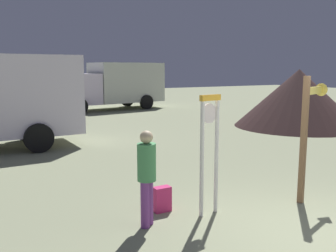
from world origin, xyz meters
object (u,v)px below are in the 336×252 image
Objects in this scene: standing_clock at (209,143)px; box_truck_far at (117,84)px; backpack at (162,199)px; arrow_sign at (312,117)px; person_near_clock at (147,173)px; dome_tent at (298,98)px.

box_truck_far is (5.19, 17.10, 0.32)m from standing_clock.
standing_clock is at bearing -37.38° from backpack.
person_near_clock is at bearing 173.37° from arrow_sign.
box_truck_far is (5.85, 16.59, 1.37)m from backpack.
arrow_sign is 3.28m from backpack.
dome_tent is (9.37, 6.30, -0.00)m from standing_clock.
box_truck_far is at bearing 73.12° from standing_clock.
box_truck_far is at bearing 111.20° from dome_tent.
standing_clock reaches higher than person_near_clock.
dome_tent is (4.19, -10.80, -0.32)m from box_truck_far.
dome_tent is (7.19, 6.62, -0.36)m from arrow_sign.
arrow_sign is at bearing -137.37° from dome_tent.
backpack is 0.08× the size of dome_tent.
backpack is at bearing -150.02° from dome_tent.
arrow_sign is 0.36× the size of box_truck_far.
arrow_sign is at bearing -99.78° from box_truck_far.
person_near_clock is at bearing -139.72° from backpack.
standing_clock is at bearing -3.43° from person_near_clock.
backpack is at bearing 142.62° from standing_clock.
arrow_sign is (2.18, -0.32, 0.36)m from standing_clock.
standing_clock is at bearing -106.88° from box_truck_far.
standing_clock is at bearing -146.11° from dome_tent.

